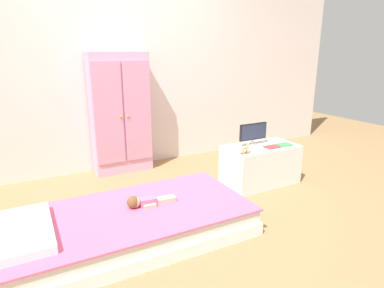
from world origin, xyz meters
The scene contains 11 objects.
ground_plane centered at (0.00, 0.00, -0.01)m, with size 10.00×10.00×0.02m, color #99754C.
back_wall centered at (0.00, 1.57, 1.35)m, with size 6.40×0.05×2.70m, color silver.
bed centered at (-0.47, -0.07, 0.11)m, with size 1.82×0.91×0.22m.
pillow centered at (-1.18, -0.07, 0.25)m, with size 0.32×0.65×0.06m, color white.
doll centered at (-0.37, -0.03, 0.26)m, with size 0.39×0.14×0.10m.
wardrobe centered at (-0.11, 1.39, 0.69)m, with size 0.66×0.30×1.38m.
tv_stand centered at (1.09, 0.32, 0.21)m, with size 0.79×0.43×0.42m, color silver.
tv_monitor centered at (1.03, 0.39, 0.56)m, with size 0.33×0.10×0.24m.
rocking_horse_toy centered at (0.78, 0.18, 0.47)m, with size 0.10×0.04×0.12m.
book_red centered at (1.15, 0.22, 0.42)m, with size 0.15×0.11×0.01m, color #CC3838.
book_green centered at (1.31, 0.22, 0.43)m, with size 0.16×0.11×0.02m, color #429E51.
Camera 1 is at (-1.10, -2.25, 1.39)m, focal length 30.35 mm.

